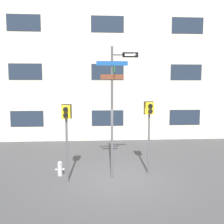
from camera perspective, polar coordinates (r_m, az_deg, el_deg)
ground_plane at (r=9.14m, az=1.28°, el=-15.34°), size 60.00×60.00×0.00m
building_facade at (r=15.49m, az=-1.10°, el=14.21°), size 24.00×0.63×11.09m
street_sign_pole at (r=8.83m, az=0.45°, el=2.83°), size 1.47×0.78×4.69m
pedestrian_signal_left at (r=8.59m, az=-10.39°, el=-2.22°), size 0.34×0.40×2.70m
pedestrian_signal_right at (r=9.36m, az=8.50°, el=-1.27°), size 0.36×0.40×2.75m
fire_hydrant at (r=9.69m, az=-11.83°, el=-12.55°), size 0.34×0.18×0.55m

